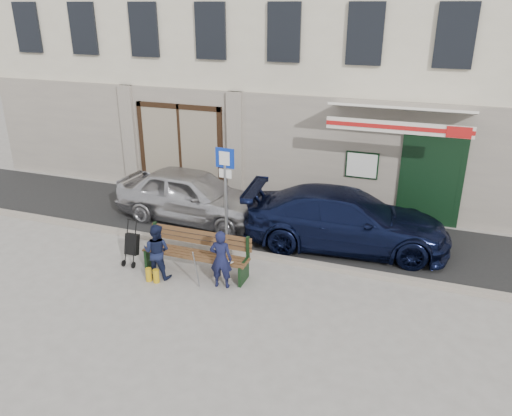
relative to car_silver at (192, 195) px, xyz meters
The scene contains 11 objects.
ground 3.60m from the car_silver, 57.51° to the right, with size 80.00×80.00×0.00m, color #9E9991.
asphalt_lane 2.03m from the car_silver, ahead, with size 60.00×3.20×0.01m, color #282828.
curb 2.49m from the car_silver, 37.94° to the right, with size 60.00×0.18×0.12m, color #9E9384.
building 7.19m from the car_silver, 70.82° to the left, with size 20.00×8.27×10.00m.
car_silver is the anchor object (origin of this frame).
car_navy 4.20m from the car_silver, ahead, with size 1.98×4.86×1.41m, color black.
parking_sign 2.19m from the car_silver, 39.19° to the right, with size 0.46×0.08×2.49m.
bench 2.93m from the car_silver, 62.84° to the right, with size 2.40×1.17×0.98m.
man 3.63m from the car_silver, 54.12° to the right, with size 0.47×0.31×1.28m, color #131636.
woman 3.12m from the car_silver, 77.40° to the right, with size 0.60×0.47×1.23m, color #131935.
stroller 2.72m from the car_silver, 93.61° to the right, with size 0.30×0.43×1.03m.
Camera 1 is at (3.99, -8.24, 5.50)m, focal length 35.00 mm.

